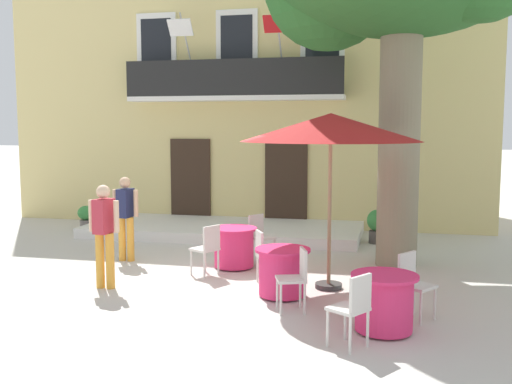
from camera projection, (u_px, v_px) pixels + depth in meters
The scene contains 17 objects.
ground_plane at pixel (216, 273), 10.80m from camera, with size 120.00×120.00×0.00m, color beige.
building_facade at pixel (255, 88), 17.35m from camera, with size 13.00×5.09×7.50m.
entrance_step_platform at pixel (224, 230), 14.55m from camera, with size 6.60×2.66×0.25m, color silver.
cafe_table_near_tree at pixel (384, 302), 7.66m from camera, with size 0.86×0.86×0.76m.
cafe_chair_near_tree_0 at pixel (413, 281), 8.19m from camera, with size 0.56×0.56×0.91m.
cafe_chair_near_tree_1 at pixel (353, 305), 7.08m from camera, with size 0.55×0.55×0.91m.
cafe_table_middle at pixel (283, 272), 9.26m from camera, with size 0.86×0.86×0.76m.
cafe_chair_middle_0 at pixel (296, 275), 8.51m from camera, with size 0.51×0.51×0.91m.
cafe_chair_middle_1 at pixel (265, 253), 9.95m from camera, with size 0.54×0.54×0.91m.
cafe_table_front at pixel (234, 247), 11.14m from camera, with size 0.86×0.86×0.76m.
cafe_chair_front_0 at pixel (260, 234), 11.70m from camera, with size 0.55×0.55×0.91m.
cafe_chair_front_1 at pixel (208, 246), 10.52m from camera, with size 0.54×0.54×0.91m.
cafe_umbrella at pixel (331, 128), 9.49m from camera, with size 2.90×2.90×2.85m.
ground_planter_left at pixel (86, 216), 15.25m from camera, with size 0.42×0.42×0.61m.
ground_planter_right at pixel (376, 225), 13.46m from camera, with size 0.41×0.41×0.76m.
pedestrian_near_entrance at pixel (104, 230), 9.68m from camera, with size 0.53×0.37×1.70m.
pedestrian_mid_plaza at pixel (126, 214), 11.65m from camera, with size 0.53×0.36×1.66m.
Camera 1 is at (3.11, -10.13, 2.65)m, focal length 41.85 mm.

